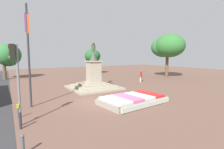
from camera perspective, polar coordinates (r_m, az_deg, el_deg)
The scene contains 12 objects.
ground_plane at distance 14.03m, azimuth -4.05°, elevation -8.76°, with size 80.56×80.56×0.00m, color brown.
flower_planter at distance 13.56m, azimuth 6.92°, elevation -8.17°, with size 5.34×3.49×0.57m.
statue_monument at distance 19.35m, azimuth -5.97°, elevation -1.81°, with size 5.13×5.13×5.03m.
traffic_light_near_crossing at distance 9.96m, azimuth -28.98°, elevation 1.02°, with size 0.42×0.31×4.20m.
banner_pole at distance 13.32m, azimuth -25.61°, elevation 6.63°, with size 0.22×1.12×7.08m.
pedestrian_with_handbag at distance 24.02m, azimuth 9.35°, elevation -0.26°, with size 0.65×0.48×1.65m.
kerb_bollard_south at distance 7.61m, azimuth -27.13°, elevation -19.58°, with size 0.14×0.14×0.78m.
kerb_bollard_mid_a at distance 10.00m, azimuth -27.78°, elevation -12.98°, with size 0.14×0.14×0.88m.
kerb_bollard_mid_b at distance 11.66m, azimuth -28.43°, elevation -10.43°, with size 0.11×0.11×0.84m.
park_tree_far_left at distance 30.15m, azimuth 17.87°, elevation 8.91°, with size 5.46×5.67×7.01m.
park_tree_behind_statue at distance 34.55m, azimuth -6.36°, elevation 5.74°, with size 3.29×3.61×4.74m.
park_tree_far_right at distance 31.16m, azimuth -31.48°, elevation 5.58°, with size 4.79×4.43×5.43m.
Camera 1 is at (-6.13, -12.08, 3.65)m, focal length 28.00 mm.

